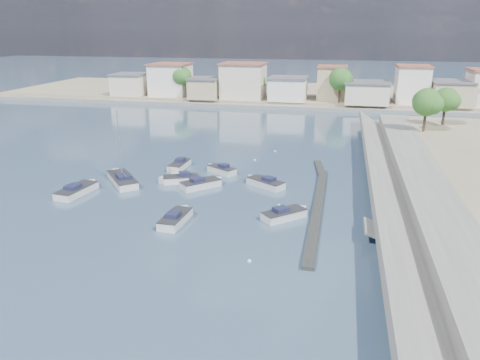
% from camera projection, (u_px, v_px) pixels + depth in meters
% --- Properties ---
extents(ground, '(400.00, 400.00, 0.00)m').
position_uv_depth(ground, '(286.00, 141.00, 77.52)').
color(ground, '#2B4057').
rests_on(ground, ground).
extents(seawall_walkway, '(5.00, 90.00, 1.80)m').
position_uv_depth(seawall_walkway, '(432.00, 200.00, 48.43)').
color(seawall_walkway, slate).
rests_on(seawall_walkway, ground).
extents(breakwater, '(2.00, 31.02, 0.35)m').
position_uv_depth(breakwater, '(318.00, 199.00, 50.72)').
color(breakwater, black).
rests_on(breakwater, ground).
extents(far_shore_land, '(160.00, 40.00, 1.40)m').
position_uv_depth(far_shore_land, '(309.00, 94.00, 125.56)').
color(far_shore_land, gray).
rests_on(far_shore_land, ground).
extents(far_shore_quay, '(160.00, 2.50, 0.80)m').
position_uv_depth(far_shore_quay, '(302.00, 108.00, 106.16)').
color(far_shore_quay, slate).
rests_on(far_shore_quay, ground).
extents(far_town, '(113.01, 12.80, 8.35)m').
position_uv_depth(far_town, '(352.00, 86.00, 108.07)').
color(far_town, beige).
rests_on(far_town, far_shore_land).
extents(shore_trees, '(74.56, 38.32, 7.92)m').
position_uv_depth(shore_trees, '(341.00, 84.00, 99.97)').
color(shore_trees, '#38281E').
rests_on(shore_trees, ground).
extents(motorboat_a, '(2.12, 5.29, 1.48)m').
position_uv_depth(motorboat_a, '(176.00, 218.00, 45.16)').
color(motorboat_a, silver).
rests_on(motorboat_a, ground).
extents(motorboat_b, '(4.65, 4.67, 1.48)m').
position_uv_depth(motorboat_b, '(202.00, 184.00, 55.01)').
color(motorboat_b, silver).
rests_on(motorboat_b, ground).
extents(motorboat_c, '(4.93, 4.10, 1.48)m').
position_uv_depth(motorboat_c, '(264.00, 183.00, 55.35)').
color(motorboat_c, silver).
rests_on(motorboat_c, ground).
extents(motorboat_d, '(4.76, 3.27, 1.48)m').
position_uv_depth(motorboat_d, '(179.00, 179.00, 56.63)').
color(motorboat_d, silver).
rests_on(motorboat_d, ground).
extents(motorboat_e, '(2.85, 6.09, 1.48)m').
position_uv_depth(motorboat_e, '(78.00, 190.00, 52.91)').
color(motorboat_e, silver).
rests_on(motorboat_e, ground).
extents(motorboat_f, '(4.18, 3.42, 1.48)m').
position_uv_depth(motorboat_f, '(221.00, 170.00, 60.37)').
color(motorboat_f, silver).
rests_on(motorboat_f, ground).
extents(motorboat_g, '(1.94, 5.04, 1.48)m').
position_uv_depth(motorboat_g, '(179.00, 166.00, 62.04)').
color(motorboat_g, silver).
rests_on(motorboat_g, ground).
extents(motorboat_h, '(4.45, 4.39, 1.48)m').
position_uv_depth(motorboat_h, '(286.00, 214.00, 46.07)').
color(motorboat_h, silver).
rests_on(motorboat_h, ground).
extents(sailboat, '(6.04, 6.67, 9.00)m').
position_uv_depth(sailboat, '(122.00, 179.00, 56.66)').
color(sailboat, silver).
rests_on(sailboat, ground).
extents(mooring_buoys, '(16.09, 35.34, 0.35)m').
position_uv_depth(mooring_buoys, '(287.00, 191.00, 53.55)').
color(mooring_buoys, white).
rests_on(mooring_buoys, ground).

